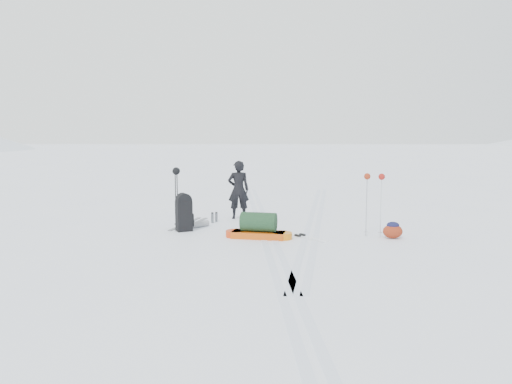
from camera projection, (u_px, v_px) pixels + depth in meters
The scene contains 13 objects.
ground at pixel (266, 231), 12.15m from camera, with size 200.00×200.00×0.00m, color white.
ski_tracks at pixel (289, 224), 13.01m from camera, with size 3.38×17.97×0.01m.
skier at pixel (238, 190), 13.83m from camera, with size 0.59×0.39×1.62m, color black.
pulk_sled at pixel (259, 228), 11.32m from camera, with size 1.59×0.73×0.59m.
expedition_rucksack at pixel (186, 213), 12.15m from camera, with size 0.77×0.94×0.93m.
ski_poles_black at pixel (176, 179), 12.28m from camera, with size 0.19×0.19×1.54m.
ski_poles_silver at pixel (374, 184), 11.34m from camera, with size 0.46×0.23×1.46m.
touring_skis_grey at pixel (189, 224), 13.05m from camera, with size 0.77×1.98×0.07m.
touring_skis_white at pixel (300, 236), 11.49m from camera, with size 1.20×1.33×0.06m.
rope_coil at pixel (253, 234), 11.62m from camera, with size 0.47×0.47×0.06m.
small_daypack at pixel (393, 230), 11.28m from camera, with size 0.47×0.37×0.38m.
thermos_pair at pixel (214, 217), 13.32m from camera, with size 0.18×0.29×0.28m.
stuff_sack at pixel (267, 226), 12.24m from camera, with size 0.41×0.36×0.21m.
Camera 1 is at (-0.03, -11.96, 2.36)m, focal length 35.00 mm.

